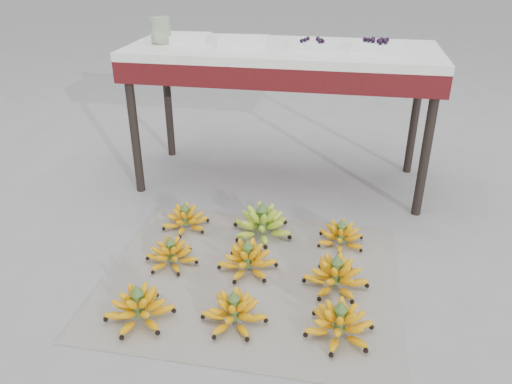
% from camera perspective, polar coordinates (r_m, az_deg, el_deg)
% --- Properties ---
extents(ground, '(60.00, 60.00, 0.00)m').
position_cam_1_polar(ground, '(2.26, -0.18, -8.60)').
color(ground, gray).
rests_on(ground, ground).
extents(newspaper_mat, '(1.26, 1.06, 0.01)m').
position_cam_1_polar(newspaper_mat, '(2.19, -0.54, -9.71)').
color(newspaper_mat, beige).
rests_on(newspaper_mat, ground).
extents(bunch_front_left, '(0.27, 0.27, 0.16)m').
position_cam_1_polar(bunch_front_left, '(2.00, -13.21, -12.74)').
color(bunch_front_left, '#EDAC08').
rests_on(bunch_front_left, newspaper_mat).
extents(bunch_front_center, '(0.27, 0.27, 0.15)m').
position_cam_1_polar(bunch_front_center, '(1.93, -2.53, -13.51)').
color(bunch_front_center, '#EDAC08').
rests_on(bunch_front_center, newspaper_mat).
extents(bunch_front_right, '(0.26, 0.26, 0.16)m').
position_cam_1_polar(bunch_front_right, '(1.91, 9.53, -14.60)').
color(bunch_front_right, '#EDAC08').
rests_on(bunch_front_right, newspaper_mat).
extents(bunch_mid_left, '(0.26, 0.26, 0.14)m').
position_cam_1_polar(bunch_mid_left, '(2.28, -9.65, -7.04)').
color(bunch_mid_left, '#EDAC08').
rests_on(bunch_mid_left, newspaper_mat).
extents(bunch_mid_center, '(0.27, 0.27, 0.16)m').
position_cam_1_polar(bunch_mid_center, '(2.20, -0.96, -7.71)').
color(bunch_mid_center, '#EDAC08').
rests_on(bunch_mid_center, newspaper_mat).
extents(bunch_mid_right, '(0.27, 0.27, 0.16)m').
position_cam_1_polar(bunch_mid_right, '(2.13, 9.13, -9.45)').
color(bunch_mid_right, '#EDAC08').
rests_on(bunch_mid_right, newspaper_mat).
extents(bunch_back_left, '(0.25, 0.25, 0.14)m').
position_cam_1_polar(bunch_back_left, '(2.53, -8.05, -3.08)').
color(bunch_back_left, '#EDAC08').
rests_on(bunch_back_left, newspaper_mat).
extents(bunch_back_center, '(0.39, 0.39, 0.18)m').
position_cam_1_polar(bunch_back_center, '(2.44, 0.69, -3.64)').
color(bunch_back_center, '#7EB22D').
rests_on(bunch_back_center, newspaper_mat).
extents(bunch_back_right, '(0.29, 0.29, 0.14)m').
position_cam_1_polar(bunch_back_right, '(2.41, 9.67, -4.98)').
color(bunch_back_right, '#EDAC08').
rests_on(bunch_back_right, newspaper_mat).
extents(vendor_table, '(1.66, 0.66, 0.80)m').
position_cam_1_polar(vendor_table, '(2.81, 2.98, 14.46)').
color(vendor_table, black).
rests_on(vendor_table, ground).
extents(tray_far_left, '(0.26, 0.20, 0.04)m').
position_cam_1_polar(tray_far_left, '(2.94, -7.96, 17.05)').
color(tray_far_left, silver).
rests_on(tray_far_left, vendor_table).
extents(tray_left, '(0.27, 0.20, 0.04)m').
position_cam_1_polar(tray_left, '(2.82, -1.43, 16.88)').
color(tray_left, silver).
rests_on(tray_left, vendor_table).
extents(tray_right, '(0.25, 0.21, 0.06)m').
position_cam_1_polar(tray_right, '(2.73, 6.57, 16.35)').
color(tray_right, silver).
rests_on(tray_right, vendor_table).
extents(tray_far_right, '(0.28, 0.23, 0.06)m').
position_cam_1_polar(tray_far_right, '(2.73, 13.83, 15.84)').
color(tray_far_right, silver).
rests_on(tray_far_right, vendor_table).
extents(glass_jar, '(0.15, 0.15, 0.14)m').
position_cam_1_polar(glass_jar, '(2.90, -10.83, 17.69)').
color(glass_jar, beige).
rests_on(glass_jar, vendor_table).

